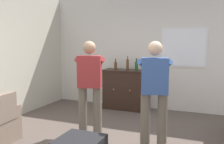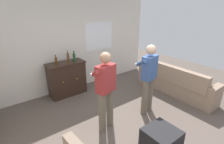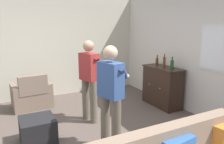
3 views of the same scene
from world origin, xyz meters
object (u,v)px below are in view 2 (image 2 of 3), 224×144
Objects in this scene: sideboard_cabinet at (67,79)px; couch at (174,83)px; person_standing_right at (148,76)px; bottle_liquor_amber at (68,58)px; ottoman at (161,140)px; bottle_wine_green at (74,57)px; person_standing_left at (105,88)px; bottle_spirits_clear at (56,61)px.

couch is at bearing -36.54° from sideboard_cabinet.
couch is 1.44× the size of person_standing_right.
bottle_liquor_amber is 3.15m from ottoman.
bottle_wine_green is (-2.22, 1.88, 0.74)m from couch.
bottle_wine_green reaches higher than couch.
person_standing_left and person_standing_right have the same top height.
sideboard_cabinet is 0.64m from bottle_spirits_clear.
bottle_liquor_amber is 1.89m from person_standing_left.
couch reaches higher than ottoman.
sideboard_cabinet is at bearing 90.32° from person_standing_left.
bottle_spirits_clear reaches higher than sideboard_cabinet.
bottle_liquor_amber is 2.26m from person_standing_right.
bottle_liquor_amber is at bearing 87.97° from person_standing_left.
person_standing_right is (1.16, -2.01, 0.45)m from sideboard_cabinet.
couch is 7.16× the size of bottle_liquor_amber.
bottle_liquor_amber is 0.60× the size of ottoman.
person_standing_left is at bearing -89.68° from sideboard_cabinet.
ottoman is at bearing -82.04° from sideboard_cabinet.
bottle_spirits_clear reaches higher than couch.
bottle_liquor_amber reaches higher than bottle_wine_green.
sideboard_cabinet is 1.96m from person_standing_left.
bottle_wine_green is 0.54m from bottle_spirits_clear.
person_standing_right is at bearing -61.22° from bottle_liquor_amber.
sideboard_cabinet reaches higher than couch.
couch is at bearing -36.88° from bottle_liquor_amber.
couch is 9.26× the size of bottle_spirits_clear.
bottle_spirits_clear is at bearing 145.83° from couch.
sideboard_cabinet is at bearing 97.96° from ottoman.
couch is 2.57m from person_standing_left.
person_standing_right is (1.09, -1.98, -0.17)m from bottle_liquor_amber.
ottoman is at bearing -125.82° from person_standing_right.
person_standing_left is (0.01, -1.91, 0.45)m from sideboard_cabinet.
bottle_liquor_amber is (-0.21, -0.05, 0.02)m from bottle_wine_green.
sideboard_cabinet is 4.05× the size of bottle_spirits_clear.
bottle_wine_green is at bearing 3.79° from sideboard_cabinet.
bottle_spirits_clear is 2.47m from person_standing_right.
bottle_wine_green is 1.96m from person_standing_left.
person_standing_right reaches higher than ottoman.
couch is 3.00m from bottle_wine_green.
sideboard_cabinet is at bearing 120.04° from person_standing_right.
ottoman is (0.42, -3.04, -0.27)m from sideboard_cabinet.
person_standing_left reaches higher than sideboard_cabinet.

